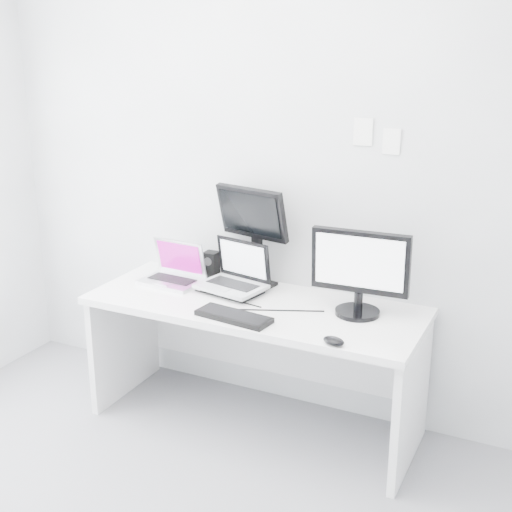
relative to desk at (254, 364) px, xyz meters
The scene contains 11 objects.
back_wall 1.05m from the desk, 90.00° to the left, with size 3.60×3.60×0.00m, color silver.
desk is the anchor object (origin of this frame).
macbook 0.75m from the desk, behind, with size 0.34×0.25×0.25m, color silver.
speaker 0.65m from the desk, 147.90° to the left, with size 0.08×0.08×0.16m, color black.
dell_laptop 0.55m from the desk, 157.70° to the left, with size 0.35×0.27×0.29m, color #B0B3B8.
rear_monitor 0.72m from the desk, 116.12° to the left, with size 0.43×0.16×0.59m, color black.
samsung_monitor 0.81m from the desk, ahead, with size 0.50×0.23×0.46m, color black.
keyboard 0.45m from the desk, 89.02° to the right, with size 0.39×0.14×0.03m, color black.
mouse 0.74m from the desk, 29.00° to the right, with size 0.11×0.07×0.04m, color black.
wall_note_0 1.38m from the desk, 37.40° to the left, with size 0.10×0.00×0.14m, color white.
wall_note_1 1.40m from the desk, 29.83° to the left, with size 0.09×0.00×0.13m, color white.
Camera 1 is at (1.49, -1.81, 2.08)m, focal length 48.12 mm.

